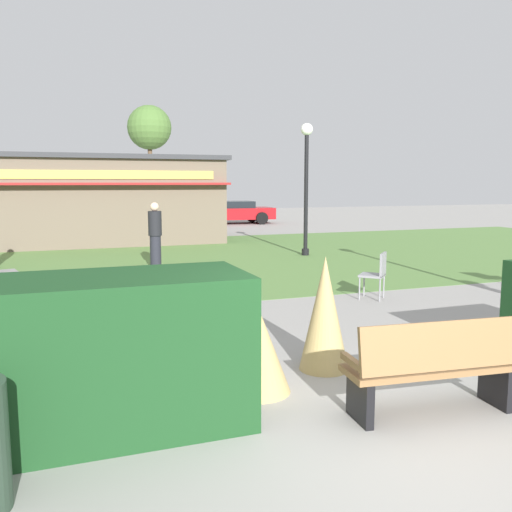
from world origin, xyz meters
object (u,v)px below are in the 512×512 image
(park_bench, at_px, (435,366))
(parked_car_west_slot, at_px, (17,216))
(parked_car_east_slot, at_px, (233,212))
(person_strolling, at_px, (155,235))
(cafe_chair_east, at_px, (377,272))
(parked_car_center_slot, at_px, (125,214))
(tree_right_bg, at_px, (149,128))
(food_kiosk, at_px, (77,199))
(lamppost_far, at_px, (306,173))

(park_bench, relative_size, parked_car_west_slot, 0.41)
(parked_car_east_slot, bearing_deg, person_strolling, -115.06)
(person_strolling, height_order, parked_car_west_slot, person_strolling)
(cafe_chair_east, xyz_separation_m, parked_car_center_slot, (-2.39, 19.07, 0.12))
(parked_car_center_slot, bearing_deg, tree_right_bg, 71.84)
(food_kiosk, distance_m, cafe_chair_east, 13.35)
(park_bench, height_order, tree_right_bg, tree_right_bg)
(park_bench, xyz_separation_m, person_strolling, (-0.93, 9.83, 0.38))
(parked_car_west_slot, bearing_deg, person_strolling, -73.77)
(person_strolling, distance_m, tree_right_bg, 22.68)
(lamppost_far, bearing_deg, parked_car_west_slot, 124.12)
(park_bench, xyz_separation_m, parked_car_east_slot, (5.59, 23.76, 0.16))
(tree_right_bg, bearing_deg, person_strolling, -99.09)
(person_strolling, bearing_deg, parked_car_east_slot, -58.13)
(cafe_chair_east, height_order, person_strolling, person_strolling)
(parked_car_west_slot, distance_m, parked_car_center_slot, 4.94)
(cafe_chair_east, xyz_separation_m, parked_car_east_slot, (3.24, 19.08, 0.12))
(park_bench, height_order, parked_car_east_slot, parked_car_east_slot)
(lamppost_far, distance_m, parked_car_center_slot, 13.59)
(food_kiosk, bearing_deg, park_bench, -81.53)
(park_bench, height_order, food_kiosk, food_kiosk)
(parked_car_west_slot, distance_m, tree_right_bg, 12.05)
(cafe_chair_east, relative_size, tree_right_bg, 0.13)
(parked_car_west_slot, bearing_deg, cafe_chair_east, -68.98)
(parked_car_east_slot, bearing_deg, parked_car_center_slot, -179.98)
(cafe_chair_east, distance_m, person_strolling, 6.11)
(cafe_chair_east, distance_m, parked_car_center_slot, 19.22)
(person_strolling, relative_size, parked_car_center_slot, 0.40)
(lamppost_far, height_order, food_kiosk, lamppost_far)
(cafe_chair_east, relative_size, parked_car_center_slot, 0.21)
(park_bench, distance_m, cafe_chair_east, 5.24)
(parked_car_center_slot, relative_size, tree_right_bg, 0.60)
(tree_right_bg, bearing_deg, park_bench, -94.64)
(cafe_chair_east, height_order, parked_car_west_slot, parked_car_west_slot)
(lamppost_far, xyz_separation_m, person_strolling, (-4.70, -1.01, -1.62))
(food_kiosk, relative_size, tree_right_bg, 1.47)
(lamppost_far, xyz_separation_m, parked_car_center_slot, (-3.81, 12.92, -1.84))
(lamppost_far, bearing_deg, food_kiosk, 135.39)
(parked_car_west_slot, bearing_deg, lamppost_far, -55.88)
(person_strolling, bearing_deg, tree_right_bg, -42.15)
(person_strolling, relative_size, tree_right_bg, 0.24)
(parked_car_center_slot, bearing_deg, cafe_chair_east, -82.87)
(lamppost_far, height_order, person_strolling, lamppost_far)
(parked_car_west_slot, height_order, parked_car_center_slot, same)
(person_strolling, xyz_separation_m, parked_car_west_slot, (-4.05, 13.93, -0.22))
(food_kiosk, xyz_separation_m, parked_car_east_slot, (8.13, 6.69, -0.93))
(lamppost_far, relative_size, parked_car_east_slot, 0.91)
(lamppost_far, relative_size, person_strolling, 2.32)
(park_bench, relative_size, parked_car_east_slot, 0.41)
(park_bench, distance_m, parked_car_east_slot, 24.41)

